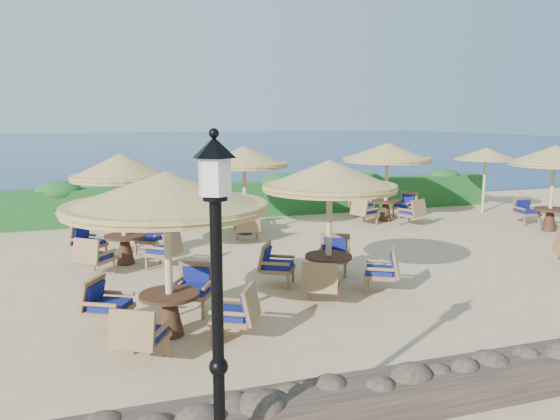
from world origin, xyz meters
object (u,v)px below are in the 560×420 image
object	(u,v)px
lamp_post	(218,330)
cafe_set_5	(387,166)
extra_parasol	(486,154)
cafe_set_6	(554,167)
cafe_set_3	(123,194)
cafe_set_1	(329,202)
cafe_set_0	(167,219)
cafe_set_4	(244,169)

from	to	relation	value
lamp_post	cafe_set_5	world-z (taller)	lamp_post
extra_parasol	cafe_set_6	bearing A→B (deg)	-94.90
cafe_set_3	cafe_set_5	world-z (taller)	same
extra_parasol	cafe_set_3	size ratio (longest dim) A/B	0.91
cafe_set_6	extra_parasol	bearing A→B (deg)	85.10
cafe_set_3	extra_parasol	bearing A→B (deg)	14.56
cafe_set_1	cafe_set_3	bearing A→B (deg)	139.25
extra_parasol	cafe_set_1	world-z (taller)	cafe_set_1
cafe_set_0	cafe_set_5	size ratio (longest dim) A/B	1.08
extra_parasol	cafe_set_4	distance (m)	9.48
extra_parasol	cafe_set_4	world-z (taller)	cafe_set_4
extra_parasol	cafe_set_3	xyz separation A→B (m)	(-13.05, -3.39, -0.48)
cafe_set_4	cafe_set_5	xyz separation A→B (m)	(5.10, 0.54, -0.11)
cafe_set_5	cafe_set_6	size ratio (longest dim) A/B	1.05
cafe_set_0	cafe_set_3	distance (m)	4.81
lamp_post	cafe_set_3	size ratio (longest dim) A/B	1.25
extra_parasol	cafe_set_1	bearing A→B (deg)	-143.84
lamp_post	extra_parasol	bearing A→B (deg)	43.60
cafe_set_1	cafe_set_6	bearing A→B (deg)	19.91
cafe_set_1	cafe_set_6	distance (m)	9.46
cafe_set_4	cafe_set_6	size ratio (longest dim) A/B	1.01
extra_parasol	cafe_set_0	bearing A→B (deg)	-147.01
lamp_post	cafe_set_3	xyz separation A→B (m)	(-0.45, 8.61, 0.14)
cafe_set_6	cafe_set_0	bearing A→B (deg)	-159.17
cafe_set_4	cafe_set_5	world-z (taller)	same
lamp_post	cafe_set_0	xyz separation A→B (m)	(0.01, 3.83, 0.37)
cafe_set_1	cafe_set_4	world-z (taller)	same
cafe_set_5	cafe_set_6	bearing A→B (deg)	-37.30
cafe_set_4	cafe_set_1	bearing A→B (deg)	-87.58
cafe_set_0	cafe_set_5	xyz separation A→B (m)	(8.25, 7.75, -0.05)
cafe_set_1	lamp_post	bearing A→B (deg)	-122.84
lamp_post	cafe_set_6	world-z (taller)	lamp_post
cafe_set_4	extra_parasol	bearing A→B (deg)	5.83
extra_parasol	cafe_set_3	world-z (taller)	cafe_set_3
lamp_post	extra_parasol	world-z (taller)	lamp_post
lamp_post	cafe_set_0	bearing A→B (deg)	89.81
cafe_set_3	lamp_post	bearing A→B (deg)	-87.01
lamp_post	cafe_set_4	bearing A→B (deg)	73.99
cafe_set_5	extra_parasol	bearing A→B (deg)	5.57
cafe_set_1	cafe_set_5	bearing A→B (deg)	52.36
cafe_set_0	cafe_set_5	distance (m)	11.32
cafe_set_6	lamp_post	bearing A→B (deg)	-145.34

